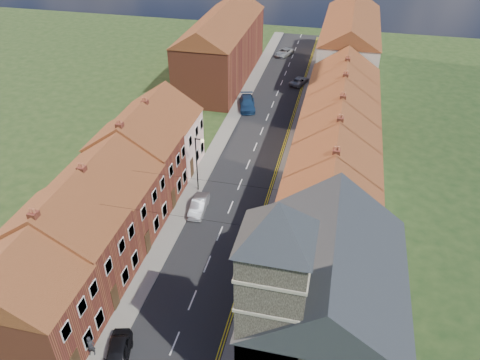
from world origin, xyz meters
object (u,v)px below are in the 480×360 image
at_px(lamppost, 197,161).
at_px(pedestrian_left, 90,346).
at_px(church, 319,295).
at_px(car_mid, 199,206).
at_px(car_distant, 284,52).
at_px(car_near, 117,354).
at_px(car_far, 247,103).
at_px(car_distant_b, 299,81).

distance_m(lamppost, pedestrian_left, 20.34).
relative_size(church, car_mid, 3.95).
distance_m(lamppost, car_distant, 42.29).
distance_m(car_near, car_far, 40.18).
height_order(church, car_near, church).
bearing_deg(car_mid, car_distant_b, 77.36).
distance_m(church, car_distant_b, 47.45).
height_order(car_near, car_distant, car_near).
bearing_deg(car_distant, car_distant_b, -51.25).
relative_size(car_near, pedestrian_left, 2.30).
relative_size(lamppost, car_distant_b, 1.52).
height_order(church, car_distant, church).
distance_m(lamppost, car_far, 20.26).
relative_size(car_mid, car_distant_b, 0.98).
bearing_deg(church, car_far, 108.88).
bearing_deg(car_near, church, 0.83).
xyz_separation_m(car_mid, car_distant_b, (5.47, 33.23, -0.09)).
xyz_separation_m(car_far, car_distant_b, (5.87, 9.94, -0.18)).
bearing_deg(car_mid, car_near, -94.63).
height_order(church, lamppost, church).
height_order(pedestrian_left, car_distant_b, pedestrian_left).
bearing_deg(car_distant_b, pedestrian_left, 99.25).
bearing_deg(lamppost, car_near, -88.26).
bearing_deg(church, car_distant_b, 98.16).
distance_m(car_mid, car_far, 23.30).
distance_m(car_near, car_distant_b, 50.47).
bearing_deg(lamppost, church, -51.70).
bearing_deg(car_distant_b, car_near, 101.38).
bearing_deg(car_distant, car_mid, -71.86).
distance_m(car_distant, car_distant_b, 12.82).
relative_size(car_near, car_distant_b, 0.99).
height_order(car_far, car_distant_b, car_far).
bearing_deg(car_distant_b, church, 116.21).
bearing_deg(car_distant_b, car_distant, -52.99).
bearing_deg(car_near, lamppost, 77.22).
bearing_deg(lamppost, car_mid, -72.70).
bearing_deg(lamppost, car_far, 88.25).
xyz_separation_m(church, car_far, (-12.56, 36.73, -5.15)).
xyz_separation_m(pedestrian_left, car_distant_b, (7.77, 50.14, -0.42)).
bearing_deg(church, pedestrian_left, -166.53).
distance_m(lamppost, car_mid, 4.46).
bearing_deg(car_distant, church, -59.75).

